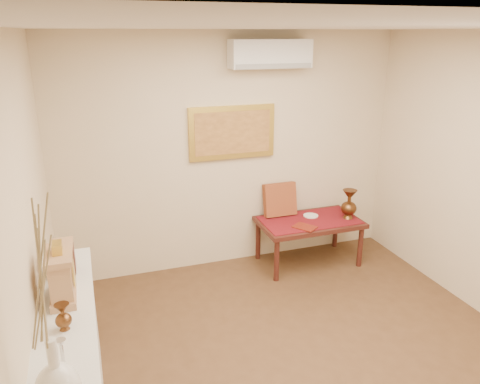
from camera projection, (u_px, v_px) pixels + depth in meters
name	position (u px, v px, depth m)	size (l,w,h in m)	color
floor	(318.00, 380.00, 3.79)	(4.50, 4.50, 0.00)	brown
ceiling	(341.00, 27.00, 2.92)	(4.50, 4.50, 0.00)	silver
wall_back	(232.00, 153.00, 5.37)	(4.00, 0.02, 2.70)	beige
wall_left	(25.00, 270.00, 2.74)	(0.02, 4.50, 2.70)	beige
white_vase	(47.00, 317.00, 1.98)	(0.21, 0.21, 1.10)	white
candlestick	(63.00, 356.00, 2.43)	(0.09, 0.09, 0.20)	silver
brass_urn_small	(63.00, 313.00, 2.77)	(0.10, 0.10, 0.22)	brown
table_cloth	(309.00, 220.00, 5.56)	(1.14, 0.59, 0.01)	maroon
brass_urn_tall	(349.00, 201.00, 5.54)	(0.19, 0.19, 0.43)	brown
plate	(311.00, 216.00, 5.66)	(0.18, 0.18, 0.01)	white
menu	(305.00, 227.00, 5.33)	(0.18, 0.25, 0.01)	maroon
cushion	(280.00, 199.00, 5.64)	(0.40, 0.10, 0.40)	maroon
display_ledge	(74.00, 382.00, 3.08)	(0.37, 2.02, 0.98)	silver
mantel_clock	(61.00, 275.00, 3.08)	(0.17, 0.36, 0.41)	tan
wooden_chest	(63.00, 258.00, 3.42)	(0.16, 0.21, 0.24)	tan
low_table	(309.00, 225.00, 5.58)	(1.20, 0.70, 0.55)	#441B14
painting	(232.00, 132.00, 5.26)	(1.00, 0.06, 0.60)	gold
ac_unit	(270.00, 54.00, 5.02)	(0.90, 0.25, 0.30)	silver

